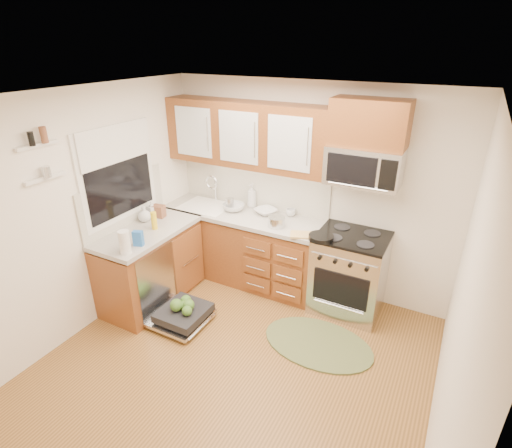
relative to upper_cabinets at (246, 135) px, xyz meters
The scene contains 38 objects.
floor 2.55m from the upper_cabinets, 65.28° to the right, with size 3.50×3.50×0.00m, color brown.
ceiling 1.84m from the upper_cabinets, 65.28° to the right, with size 3.50×3.50×0.00m, color white.
wall_back 0.97m from the upper_cabinets, 13.57° to the left, with size 3.50×0.04×2.50m, color white.
wall_front 3.46m from the upper_cabinets, 77.70° to the right, with size 3.50×0.04×2.50m, color white.
wall_left 1.98m from the upper_cabinets, 123.06° to the right, with size 0.04×3.50×2.50m, color white.
wall_right 3.00m from the upper_cabinets, 32.47° to the right, with size 0.04×3.50×2.50m, color white.
base_cabinet_back 1.46m from the upper_cabinets, 90.00° to the right, with size 2.05×0.60×0.85m, color brown.
base_cabinet_left 1.93m from the upper_cabinets, 124.62° to the right, with size 0.60×1.25×0.85m, color brown.
countertop_back 0.98m from the upper_cabinets, 90.00° to the right, with size 2.07×0.64×0.05m, color #AEA99F.
countertop_left 1.60m from the upper_cabinets, 124.25° to the right, with size 0.64×1.27×0.05m, color #AEA99F.
backsplash_back 0.68m from the upper_cabinets, 90.00° to the left, with size 2.05×0.02×0.57m, color beige.
backsplash_left 1.60m from the upper_cabinets, 133.89° to the right, with size 0.02×1.25×0.57m, color beige.
upper_cabinets is the anchor object (origin of this frame).
cabinet_over_mw 1.43m from the upper_cabinets, ahead, with size 0.76×0.35×0.47m, color brown.
range 1.99m from the upper_cabinets, ahead, with size 0.76×0.64×0.95m, color silver, non-canonical shape.
microwave 1.42m from the upper_cabinets, ahead, with size 0.76×0.38×0.40m, color silver, non-canonical shape.
sink 1.21m from the upper_cabinets, 163.55° to the right, with size 0.62×0.50×0.26m, color white, non-canonical shape.
dishwasher 2.19m from the upper_cabinets, 96.04° to the right, with size 0.70×0.60×0.20m, color silver, non-canonical shape.
window 1.51m from the upper_cabinets, 133.21° to the right, with size 0.03×1.05×1.05m, color white, non-canonical shape.
window_blind 1.46m from the upper_cabinets, 132.50° to the right, with size 0.02×0.96×0.40m, color white.
shelf_upper 2.17m from the upper_cabinets, 117.33° to the right, with size 0.04×0.40×0.03m, color white.
shelf_lower 2.17m from the upper_cabinets, 117.33° to the right, with size 0.04×0.40×0.03m, color white.
rug 2.46m from the upper_cabinets, 33.76° to the right, with size 1.15×0.75×0.02m, color #5D6B3D, non-canonical shape.
skillet 1.49m from the upper_cabinets, 19.35° to the right, with size 0.27×0.27×0.05m, color black.
stock_pot 1.08m from the upper_cabinets, 27.27° to the right, with size 0.20×0.20×0.12m, color silver.
cutting_board 1.35m from the upper_cabinets, 21.42° to the right, with size 0.28×0.18×0.02m, color tan.
canister 0.89m from the upper_cabinets, 141.17° to the right, with size 0.10×0.10×0.17m, color silver.
paper_towel_roll 1.84m from the upper_cabinets, 108.60° to the right, with size 0.11×0.11×0.24m, color white.
mustard_bottle 1.45m from the upper_cabinets, 123.28° to the right, with size 0.07×0.07×0.21m, color yellow.
red_bottle 1.86m from the upper_cabinets, 108.43° to the right, with size 0.06×0.06×0.24m, color #A41F0D.
wooden_box 1.40m from the upper_cabinets, 139.85° to the right, with size 0.15×0.11×0.15m, color brown.
blue_carton 1.71m from the upper_cabinets, 110.89° to the right, with size 0.10×0.06×0.16m, color #2763B7.
bowl_a 0.96m from the upper_cabinets, ahead, with size 0.26×0.26×0.06m, color #999999.
bowl_b 0.92m from the upper_cabinets, 143.06° to the right, with size 0.27×0.27×0.08m, color #999999.
cup 1.07m from the upper_cabinets, ahead, with size 0.12×0.12×0.09m, color #999999.
soap_bottle_a 0.80m from the upper_cabinets, 83.20° to the left, with size 0.12×0.12×0.31m, color #999999.
soap_bottle_b 1.44m from the upper_cabinets, 140.24° to the right, with size 0.10×0.10×0.21m, color #999999.
soap_bottle_c 1.52m from the upper_cabinets, 135.54° to the right, with size 0.15×0.15×0.19m, color #999999.
Camera 1 is at (1.57, -2.48, 2.89)m, focal length 28.00 mm.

